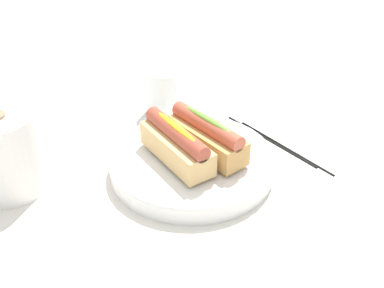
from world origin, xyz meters
name	(u,v)px	position (x,y,z in m)	size (l,w,h in m)	color
ground_plane	(197,169)	(0.00, 0.00, 0.00)	(2.40, 2.40, 0.00)	silver
serving_bowl	(192,162)	(0.00, 0.01, 0.02)	(0.27, 0.27, 0.03)	white
hotdog_front	(206,135)	(0.00, -0.02, 0.06)	(0.16, 0.08, 0.06)	tan
hotdog_back	(178,145)	(0.00, 0.04, 0.06)	(0.16, 0.07, 0.06)	#DBB270
water_glass	(162,93)	(0.21, -0.03, 0.04)	(0.07, 0.07, 0.09)	white
paper_towel_roll	(4,154)	(0.09, 0.29, 0.07)	(0.11, 0.11, 0.13)	white
chopstick_near	(270,140)	(0.02, -0.16, 0.00)	(0.01, 0.01, 0.22)	black
chopstick_far	(285,146)	(-0.01, -0.17, 0.00)	(0.01, 0.01, 0.22)	black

